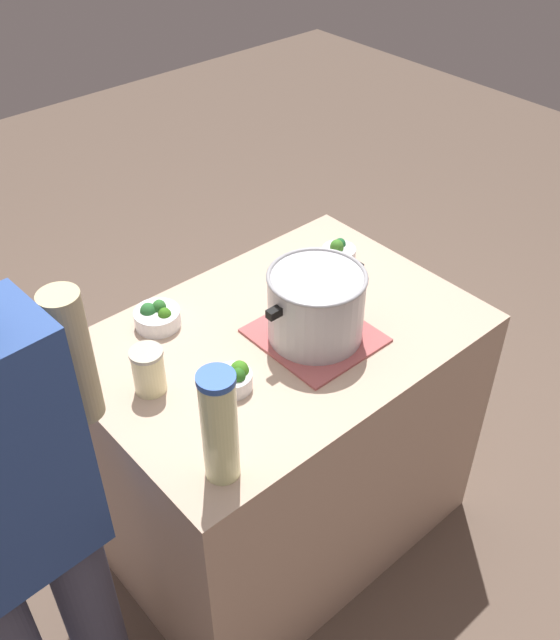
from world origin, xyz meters
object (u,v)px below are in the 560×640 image
object	(u,v)px
cooking_pot	(316,305)
broccoli_bowl_center	(338,252)
broccoli_bowl_back	(157,316)
person_cook	(15,533)
broccoli_bowl_front	(234,378)
lemonade_pitcher	(219,427)
mason_jar	(149,370)

from	to	relation	value
cooking_pot	broccoli_bowl_center	world-z (taller)	cooking_pot
broccoli_bowl_back	person_cook	bearing A→B (deg)	32.29
broccoli_bowl_center	person_cook	world-z (taller)	person_cook
broccoli_bowl_center	broccoli_bowl_front	bearing A→B (deg)	21.25
broccoli_bowl_back	broccoli_bowl_center	bearing A→B (deg)	170.36
broccoli_bowl_center	broccoli_bowl_back	distance (m)	0.63
lemonade_pitcher	person_cook	distance (m)	0.48
mason_jar	lemonade_pitcher	bearing A→B (deg)	85.34
lemonade_pitcher	broccoli_bowl_back	world-z (taller)	lemonade_pitcher
person_cook	broccoli_bowl_back	bearing A→B (deg)	-147.71
lemonade_pitcher	person_cook	bearing A→B (deg)	-19.46
cooking_pot	lemonade_pitcher	world-z (taller)	lemonade_pitcher
broccoli_bowl_back	person_cook	world-z (taller)	person_cook
mason_jar	broccoli_bowl_back	bearing A→B (deg)	-127.55
mason_jar	broccoli_bowl_front	bearing A→B (deg)	140.41
broccoli_bowl_front	broccoli_bowl_center	bearing A→B (deg)	-158.75
broccoli_bowl_center	person_cook	bearing A→B (deg)	12.97
cooking_pot	person_cook	distance (m)	0.93
lemonade_pitcher	person_cook	size ratio (longest dim) A/B	0.19
broccoli_bowl_front	mason_jar	bearing A→B (deg)	-39.59
mason_jar	cooking_pot	bearing A→B (deg)	164.56
cooking_pot	mason_jar	size ratio (longest dim) A/B	2.64
mason_jar	broccoli_bowl_center	size ratio (longest dim) A/B	1.19
mason_jar	broccoli_bowl_center	distance (m)	0.79
lemonade_pitcher	person_cook	world-z (taller)	person_cook
cooking_pot	broccoli_bowl_back	distance (m)	0.46
broccoli_bowl_front	broccoli_bowl_back	distance (m)	0.34
lemonade_pitcher	broccoli_bowl_front	distance (m)	0.30
lemonade_pitcher	broccoli_bowl_center	size ratio (longest dim) A/B	2.78
cooking_pot	lemonade_pitcher	distance (m)	0.53
broccoli_bowl_front	broccoli_bowl_center	xyz separation A→B (m)	(-0.61, -0.24, -0.00)
broccoli_bowl_back	mason_jar	bearing A→B (deg)	52.45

